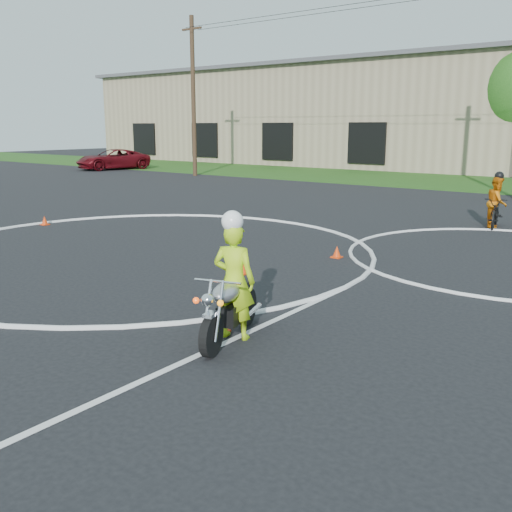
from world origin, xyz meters
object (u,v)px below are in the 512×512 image
Objects in this scene: pickup_grp at (113,159)px; primary_motorcycle at (229,308)px; rider_primary_grp at (234,278)px; rider_second_grp at (496,208)px.

primary_motorcycle is at bearing -19.26° from pickup_grp.
primary_motorcycle is 0.46m from rider_primary_grp.
primary_motorcycle is 0.99× the size of rider_primary_grp.
rider_second_grp reaches higher than primary_motorcycle.
pickup_grp is (-30.37, 9.12, 0.12)m from rider_second_grp.
rider_primary_grp reaches higher than pickup_grp.
primary_motorcycle is 37.17m from pickup_grp.
primary_motorcycle is 1.01× the size of rider_second_grp.
primary_motorcycle is 0.33× the size of pickup_grp.
rider_second_grp is at bearing 0.40° from pickup_grp.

